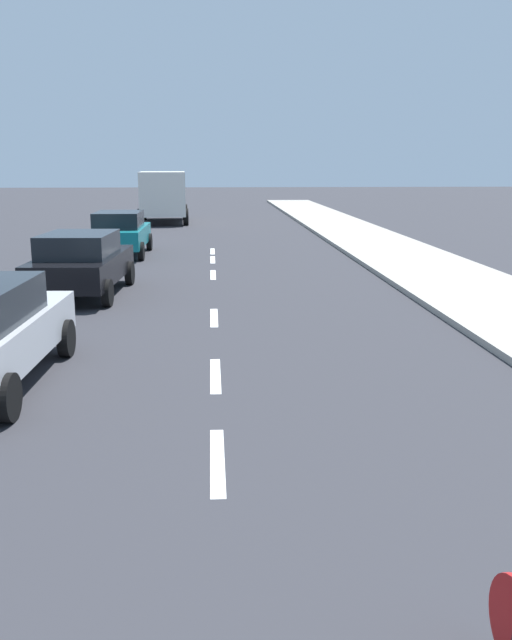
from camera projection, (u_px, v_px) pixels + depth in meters
name	position (u px, v px, depth m)	size (l,w,h in m)	color
ground_plane	(213.00, 286.00, 18.46)	(160.00, 160.00, 0.00)	#2D2D33
sidewalk_strip	(432.00, 270.00, 20.81)	(3.60, 80.00, 0.14)	#9E998E
lane_stripe_2	(217.00, 461.00, 7.61)	(0.16, 1.80, 0.01)	white
lane_stripe_3	(215.00, 375.00, 10.68)	(0.16, 1.80, 0.01)	white
lane_stripe_4	(214.00, 318.00, 14.70)	(0.16, 1.80, 0.01)	white
lane_stripe_5	(213.00, 275.00, 20.37)	(0.16, 1.80, 0.01)	white
lane_stripe_6	(213.00, 260.00, 23.56)	(0.16, 1.80, 0.01)	white
lane_stripe_7	(213.00, 251.00, 25.80)	(0.16, 1.80, 0.01)	white
parked_car_black	(81.00, 262.00, 17.04)	(2.22, 4.47, 1.57)	black
parked_car_teal	(120.00, 232.00, 24.47)	(1.99, 4.25, 1.57)	#14727A
delivery_truck	(163.00, 195.00, 38.07)	(2.91, 6.35, 2.80)	beige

